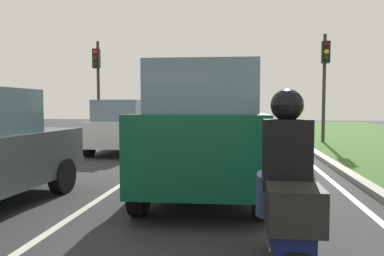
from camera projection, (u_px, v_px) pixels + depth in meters
name	position (u px, v px, depth m)	size (l,w,h in m)	color
ground_plane	(189.00, 154.00, 12.47)	(60.00, 60.00, 0.00)	#2D2D30
lane_line_center	(169.00, 153.00, 12.56)	(0.12, 32.00, 0.01)	silver
lane_line_right_edge	(301.00, 155.00, 12.01)	(0.12, 32.00, 0.01)	silver
curb_right	(317.00, 154.00, 11.94)	(0.24, 48.00, 0.12)	#9E9B93
car_suv_ahead	(206.00, 129.00, 6.81)	(2.09, 4.56, 2.28)	#0C472D
car_hatchback_far	(124.00, 127.00, 12.74)	(1.73, 3.70, 1.78)	silver
motorcycle	(286.00, 225.00, 3.21)	(0.40, 1.90, 1.01)	#0C143F
rider_person	(286.00, 153.00, 3.23)	(0.50, 0.40, 1.16)	black
traffic_light_near_right	(325.00, 70.00, 15.63)	(0.32, 0.50, 4.59)	#2D2D2D
traffic_light_overhead_left	(97.00, 74.00, 17.68)	(0.32, 0.50, 4.63)	#2D2D2D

